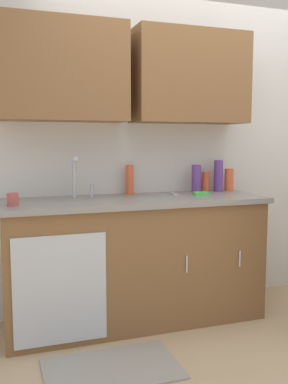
{
  "coord_description": "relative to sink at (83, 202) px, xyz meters",
  "views": [
    {
      "loc": [
        -1.51,
        -2.32,
        1.35
      ],
      "look_at": [
        -0.53,
        0.55,
        1.0
      ],
      "focal_mm": 40.52,
      "sensor_mm": 36.0,
      "label": 1
    }
  ],
  "objects": [
    {
      "name": "ground_plane",
      "position": [
        0.93,
        -0.71,
        -0.93
      ],
      "size": [
        9.0,
        9.0,
        0.0
      ],
      "primitive_type": "plane",
      "color": "tan"
    },
    {
      "name": "kitchen_wall_with_uppers",
      "position": [
        0.8,
        0.29,
        0.55
      ],
      "size": [
        4.8,
        0.44,
        2.7
      ],
      "color": "beige",
      "rests_on": "ground"
    },
    {
      "name": "counter_cabinet",
      "position": [
        0.38,
        -0.01,
        -0.48
      ],
      "size": [
        1.9,
        0.62,
        0.9
      ],
      "color": "brown",
      "rests_on": "ground"
    },
    {
      "name": "countertop",
      "position": [
        0.38,
        -0.01,
        -0.01
      ],
      "size": [
        1.96,
        0.66,
        0.04
      ],
      "primitive_type": "cube",
      "color": "gray",
      "rests_on": "counter_cabinet"
    },
    {
      "name": "sink",
      "position": [
        0.0,
        0.0,
        0.0
      ],
      "size": [
        0.5,
        0.36,
        0.35
      ],
      "color": "#B7BABF",
      "rests_on": "counter_cabinet"
    },
    {
      "name": "floor_mat",
      "position": [
        0.03,
        -0.66,
        -0.92
      ],
      "size": [
        0.8,
        0.5,
        0.01
      ],
      "primitive_type": "cube",
      "color": "gray",
      "rests_on": "ground"
    },
    {
      "name": "bottle_water_short",
      "position": [
        0.41,
        0.22,
        0.13
      ],
      "size": [
        0.06,
        0.06,
        0.23
      ],
      "primitive_type": "cylinder",
      "color": "#E05933",
      "rests_on": "countertop"
    },
    {
      "name": "bottle_cleaner_spray",
      "position": [
        1.08,
        0.22,
        0.1
      ],
      "size": [
        0.06,
        0.06,
        0.16
      ],
      "primitive_type": "cylinder",
      "color": "#E05933",
      "rests_on": "countertop"
    },
    {
      "name": "bottle_soap",
      "position": [
        1.18,
        0.18,
        0.15
      ],
      "size": [
        0.07,
        0.07,
        0.26
      ],
      "primitive_type": "cylinder",
      "color": "#66388C",
      "rests_on": "countertop"
    },
    {
      "name": "bottle_water_tall",
      "position": [
        1.28,
        0.18,
        0.11
      ],
      "size": [
        0.08,
        0.08,
        0.19
      ],
      "primitive_type": "cylinder",
      "color": "#E05933",
      "rests_on": "countertop"
    },
    {
      "name": "bottle_dish_liquid",
      "position": [
        0.97,
        0.17,
        0.13
      ],
      "size": [
        0.08,
        0.08,
        0.23
      ],
      "primitive_type": "cylinder",
      "color": "#66388C",
      "rests_on": "countertop"
    },
    {
      "name": "cup_by_sink",
      "position": [
        -0.49,
        -0.13,
        0.06
      ],
      "size": [
        0.08,
        0.08,
        0.08
      ],
      "primitive_type": "cylinder",
      "color": "#B24C47",
      "rests_on": "countertop"
    },
    {
      "name": "knife_on_counter",
      "position": [
        0.76,
        0.16,
        0.02
      ],
      "size": [
        0.06,
        0.24,
        0.01
      ],
      "primitive_type": "cube",
      "rotation": [
        0.0,
        0.0,
        1.4
      ],
      "color": "silver",
      "rests_on": "countertop"
    },
    {
      "name": "sponge",
      "position": [
        0.9,
        -0.05,
        0.03
      ],
      "size": [
        0.11,
        0.07,
        0.03
      ],
      "primitive_type": "cube",
      "color": "#4CBF4C",
      "rests_on": "countertop"
    }
  ]
}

